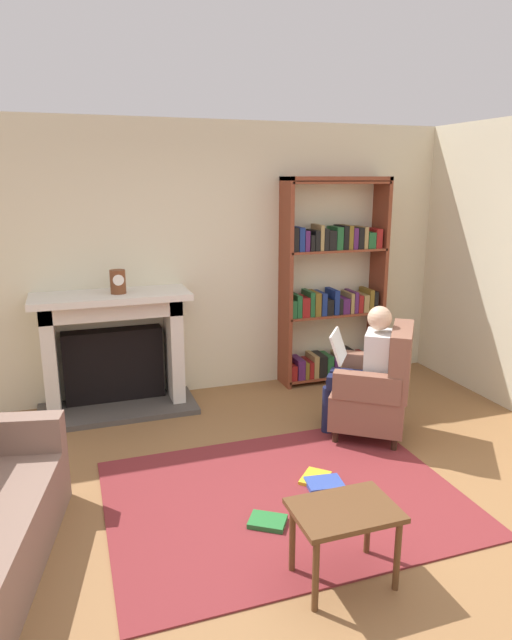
# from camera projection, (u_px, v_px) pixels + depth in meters

# --- Properties ---
(ground) EXTENTS (14.00, 14.00, 0.00)m
(ground) POSITION_uv_depth(u_px,v_px,m) (301.00, 522.00, 3.58)
(ground) COLOR olive
(back_wall) EXTENTS (5.60, 0.10, 2.70)m
(back_wall) POSITION_uv_depth(u_px,v_px,m) (203.00, 261.00, 5.58)
(back_wall) COLOR beige
(back_wall) RESTS_ON ground
(side_wall_right) EXTENTS (0.10, 5.20, 2.70)m
(side_wall_right) POSITION_uv_depth(u_px,v_px,m) (510.00, 266.00, 5.22)
(side_wall_right) COLOR beige
(side_wall_right) RESTS_ON ground
(area_rug) EXTENTS (2.40, 1.80, 0.01)m
(area_rug) POSITION_uv_depth(u_px,v_px,m) (284.00, 497.00, 3.85)
(area_rug) COLOR maroon
(area_rug) RESTS_ON ground
(fireplace) EXTENTS (1.46, 0.64, 1.14)m
(fireplace) POSITION_uv_depth(u_px,v_px,m) (114.00, 348.00, 5.24)
(fireplace) COLOR #4C4742
(fireplace) RESTS_ON ground
(mantel_clock) EXTENTS (0.14, 0.14, 0.21)m
(mantel_clock) POSITION_uv_depth(u_px,v_px,m) (118.00, 282.00, 5.01)
(mantel_clock) COLOR brown
(mantel_clock) RESTS_ON fireplace
(bookshelf) EXTENTS (1.13, 0.32, 2.17)m
(bookshelf) POSITION_uv_depth(u_px,v_px,m) (333.00, 288.00, 5.88)
(bookshelf) COLOR brown
(bookshelf) RESTS_ON ground
(armchair_reading) EXTENTS (0.88, 0.88, 0.97)m
(armchair_reading) POSITION_uv_depth(u_px,v_px,m) (378.00, 389.00, 4.70)
(armchair_reading) COLOR #331E14
(armchair_reading) RESTS_ON ground
(seated_reader) EXTENTS (0.59, 0.56, 1.14)m
(seated_reader) POSITION_uv_depth(u_px,v_px,m) (365.00, 365.00, 4.68)
(seated_reader) COLOR silver
(seated_reader) RESTS_ON ground
(side_table) EXTENTS (0.56, 0.39, 0.45)m
(side_table) POSITION_uv_depth(u_px,v_px,m) (345.00, 519.00, 2.97)
(side_table) COLOR brown
(side_table) RESTS_ON ground
(scattered_books) EXTENTS (0.88, 0.68, 0.04)m
(scattered_books) POSITION_uv_depth(u_px,v_px,m) (318.00, 497.00, 3.81)
(scattered_books) COLOR gold
(scattered_books) RESTS_ON area_rug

